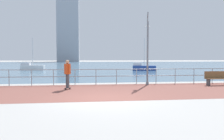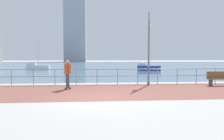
{
  "view_description": "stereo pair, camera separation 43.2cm",
  "coord_description": "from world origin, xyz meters",
  "px_view_note": "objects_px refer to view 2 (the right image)",
  "views": [
    {
      "loc": [
        -0.67,
        -9.29,
        1.8
      ],
      "look_at": [
        0.84,
        3.12,
        1.1
      ],
      "focal_mm": 34.49,
      "sensor_mm": 36.0,
      "label": 1
    },
    {
      "loc": [
        -0.24,
        -9.34,
        1.8
      ],
      "look_at": [
        0.84,
        3.12,
        1.1
      ],
      "focal_mm": 34.49,
      "sensor_mm": 36.0,
      "label": 2
    }
  ],
  "objects_px": {
    "skateboarder": "(68,72)",
    "sailboat_ivory": "(148,67)",
    "sailboat_yellow": "(38,67)",
    "lamppost": "(149,45)",
    "park_bench": "(219,78)"
  },
  "relations": [
    {
      "from": "sailboat_yellow",
      "to": "sailboat_ivory",
      "type": "xyz_separation_m",
      "value": [
        16.24,
        -3.26,
        -0.02
      ]
    },
    {
      "from": "lamppost",
      "to": "sailboat_yellow",
      "type": "relative_size",
      "value": 1.01
    },
    {
      "from": "skateboarder",
      "to": "sailboat_ivory",
      "type": "height_order",
      "value": "sailboat_ivory"
    },
    {
      "from": "lamppost",
      "to": "park_bench",
      "type": "xyz_separation_m",
      "value": [
        4.5,
        -0.83,
        -2.19
      ]
    },
    {
      "from": "sailboat_ivory",
      "to": "sailboat_yellow",
      "type": "bearing_deg",
      "value": 168.64
    },
    {
      "from": "skateboarder",
      "to": "park_bench",
      "type": "height_order",
      "value": "skateboarder"
    },
    {
      "from": "park_bench",
      "to": "sailboat_yellow",
      "type": "relative_size",
      "value": 0.33
    },
    {
      "from": "park_bench",
      "to": "sailboat_yellow",
      "type": "height_order",
      "value": "sailboat_yellow"
    },
    {
      "from": "park_bench",
      "to": "lamppost",
      "type": "bearing_deg",
      "value": 169.51
    },
    {
      "from": "sailboat_ivory",
      "to": "park_bench",
      "type": "bearing_deg",
      "value": -88.65
    },
    {
      "from": "skateboarder",
      "to": "sailboat_ivory",
      "type": "distance_m",
      "value": 19.99
    },
    {
      "from": "park_bench",
      "to": "sailboat_yellow",
      "type": "xyz_separation_m",
      "value": [
        -16.64,
        20.17,
        -0.02
      ]
    },
    {
      "from": "lamppost",
      "to": "sailboat_yellow",
      "type": "xyz_separation_m",
      "value": [
        -12.14,
        19.34,
        -2.21
      ]
    },
    {
      "from": "sailboat_ivory",
      "to": "lamppost",
      "type": "bearing_deg",
      "value": -104.3
    },
    {
      "from": "lamppost",
      "to": "sailboat_ivory",
      "type": "relative_size",
      "value": 1.05
    }
  ]
}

